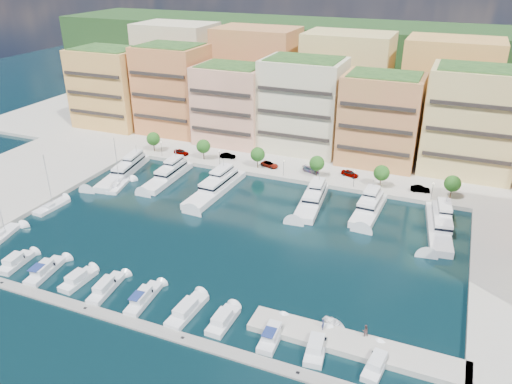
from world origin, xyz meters
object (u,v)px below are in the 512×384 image
(lamppost_4, at_px, (433,188))
(cruiser_7, at_px, (273,335))
(cruiser_2, at_px, (78,280))
(lamppost_1, at_px, (220,155))
(tree_2, at_px, (258,154))
(car_1, at_px, (228,156))
(car_0, at_px, (181,152))
(tree_1, at_px, (203,146))
(yacht_5, at_px, (369,207))
(sailboat_2, at_px, (118,186))
(yacht_2, at_px, (217,186))
(lamppost_3, at_px, (354,176))
(person_1, at_px, (365,330))
(tree_3, at_px, (317,163))
(person_0, at_px, (323,324))
(sailboat_1, at_px, (52,207))
(car_2, at_px, (270,164))
(yacht_1, at_px, (169,175))
(yacht_6, at_px, (439,224))
(cruiser_0, at_px, (16,263))
(cruiser_3, at_px, (106,288))
(lamppost_0, at_px, (161,146))
(tender_1, at_px, (324,324))
(yacht_0, at_px, (125,170))
(cruiser_9, at_px, (377,364))
(cruiser_5, at_px, (187,311))
(tree_4, at_px, (382,173))
(car_4, at_px, (350,173))
(yacht_4, at_px, (312,200))
(lamppost_2, at_px, (284,165))
(tree_5, at_px, (453,184))
(cruiser_1, at_px, (45,271))
(cruiser_4, at_px, (143,299))
(tree_0, at_px, (153,139))
(car_5, at_px, (420,189))
(car_3, at_px, (311,170))
(sailboat_0, at_px, (4,235))
(cruiser_8, at_px, (316,347))
(tender_2, at_px, (334,323))

(lamppost_4, distance_m, cruiser_7, 58.65)
(cruiser_2, bearing_deg, lamppost_1, 89.95)
(tree_2, xyz_separation_m, car_1, (-10.27, 3.21, -3.04))
(car_0, bearing_deg, tree_1, -88.16)
(yacht_5, xyz_separation_m, sailboat_2, (-59.62, -10.56, -0.89))
(yacht_2, bearing_deg, lamppost_3, 22.55)
(person_1, bearing_deg, sailboat_2, -54.99)
(tree_3, distance_m, person_0, 57.08)
(sailboat_1, relative_size, car_2, 2.70)
(yacht_1, bearing_deg, yacht_2, -6.46)
(yacht_6, bearing_deg, lamppost_3, 150.01)
(cruiser_0, relative_size, car_2, 1.54)
(cruiser_3, xyz_separation_m, car_1, (-6.22, 61.30, 1.16))
(lamppost_0, relative_size, tender_1, 3.06)
(tree_3, distance_m, cruiser_0, 70.87)
(yacht_0, bearing_deg, sailboat_1, -99.23)
(cruiser_3, bearing_deg, cruiser_9, 0.02)
(person_0, bearing_deg, cruiser_9, -127.88)
(tree_2, distance_m, cruiser_5, 59.40)
(cruiser_3, height_order, cruiser_9, same)
(tree_4, bearing_deg, cruiser_7, -95.64)
(lamppost_1, distance_m, car_4, 34.33)
(yacht_1, distance_m, yacht_4, 37.97)
(car_1, bearing_deg, car_4, -99.67)
(lamppost_2, distance_m, yacht_2, 18.02)
(yacht_6, bearing_deg, tree_5, 84.51)
(sailboat_2, xyz_separation_m, tender_1, (60.49, -29.88, 0.05))
(yacht_5, xyz_separation_m, cruiser_1, (-49.15, -46.06, -0.64))
(tree_4, height_order, cruiser_4, tree_4)
(yacht_6, relative_size, car_0, 4.92)
(tree_4, distance_m, person_0, 54.52)
(car_4, bearing_deg, tree_0, 112.91)
(car_0, bearing_deg, person_0, -127.16)
(yacht_1, bearing_deg, lamppost_4, 9.92)
(tree_1, relative_size, cruiser_9, 0.75)
(car_1, relative_size, car_5, 0.96)
(lamppost_0, distance_m, person_0, 80.21)
(car_3, bearing_deg, car_0, 111.54)
(cruiser_7, distance_m, sailboat_0, 61.71)
(lamppost_1, distance_m, cruiser_3, 56.21)
(cruiser_2, distance_m, car_4, 70.46)
(yacht_0, height_order, car_0, yacht_0)
(cruiser_4, distance_m, person_1, 35.90)
(yacht_2, height_order, cruiser_8, yacht_2)
(cruiser_2, xyz_separation_m, tender_2, (44.05, 6.32, -0.15))
(tender_2, bearing_deg, cruiser_3, 117.45)
(sailboat_0, height_order, car_1, sailboat_0)
(lamppost_2, relative_size, yacht_1, 0.22)
(lamppost_1, height_order, car_1, lamppost_1)
(yacht_5, xyz_separation_m, car_1, (-42.00, 15.26, 0.50))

